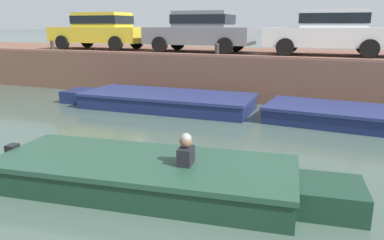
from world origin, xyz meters
TOP-DOWN VIEW (x-y plane):
  - ground_plane at (0.00, 5.58)m, footprint 400.00×400.00m
  - far_quay_wall at (0.00, 14.16)m, footprint 60.00×6.00m
  - far_wall_coping at (0.00, 11.28)m, footprint 60.00×0.24m
  - boat_moored_west_navy at (-3.37, 9.52)m, footprint 6.27×2.22m
  - boat_moored_central_navy at (2.66, 9.47)m, footprint 5.96×2.28m
  - motorboat_passing at (-0.72, 4.15)m, footprint 5.70×2.27m
  - car_leftmost_yellow at (-8.06, 13.28)m, footprint 4.26×2.04m
  - car_left_inner_grey at (-3.45, 13.28)m, footprint 4.19×2.01m
  - car_centre_white at (1.24, 13.28)m, footprint 4.24×1.99m
  - mooring_bollard_west at (-9.09, 11.41)m, footprint 0.15×0.15m
  - mooring_bollard_mid at (-2.16, 11.41)m, footprint 0.15×0.15m

SIDE VIEW (x-z plane):
  - ground_plane at x=0.00m, z-range 0.00..0.00m
  - boat_moored_central_navy at x=2.66m, z-range 0.00..0.43m
  - boat_moored_west_navy at x=-3.37m, z-range 0.00..0.47m
  - motorboat_passing at x=-0.72m, z-range -0.24..0.71m
  - far_quay_wall at x=0.00m, z-range 0.00..1.47m
  - far_wall_coping at x=0.00m, z-range 1.47..1.55m
  - mooring_bollard_west at x=-9.09m, z-range 1.48..1.93m
  - mooring_bollard_mid at x=-2.16m, z-range 1.48..1.93m
  - car_centre_white at x=1.24m, z-range 1.54..3.08m
  - car_left_inner_grey at x=-3.45m, z-range 1.54..3.08m
  - car_leftmost_yellow at x=-8.06m, z-range 1.54..3.08m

